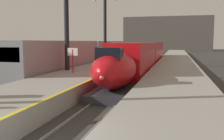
{
  "coord_description": "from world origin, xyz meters",
  "views": [
    {
      "loc": [
        4.05,
        -6.6,
        3.7
      ],
      "look_at": [
        -0.14,
        10.13,
        1.8
      ],
      "focal_mm": 41.24,
      "sensor_mm": 36.0,
      "label": 1
    }
  ],
  "objects": [
    {
      "name": "platform_left",
      "position": [
        -4.05,
        24.75,
        0.53
      ],
      "size": [
        4.8,
        110.0,
        1.05
      ],
      "primitive_type": "cube",
      "color": "gray",
      "rests_on": "ground"
    },
    {
      "name": "rail_main_right",
      "position": [
        0.75,
        27.5,
        0.06
      ],
      "size": [
        0.08,
        110.0,
        0.12
      ],
      "primitive_type": "cube",
      "color": "slate",
      "rests_on": "ground"
    },
    {
      "name": "rail_secondary_right",
      "position": [
        -7.35,
        27.5,
        0.06
      ],
      "size": [
        0.08,
        110.0,
        0.12
      ],
      "primitive_type": "cube",
      "color": "slate",
      "rests_on": "ground"
    },
    {
      "name": "rail_main_left",
      "position": [
        -0.75,
        27.5,
        0.06
      ],
      "size": [
        0.08,
        110.0,
        0.12
      ],
      "primitive_type": "cube",
      "color": "slate",
      "rests_on": "ground"
    },
    {
      "name": "platform_right",
      "position": [
        4.05,
        24.75,
        0.53
      ],
      "size": [
        4.8,
        110.0,
        1.05
      ],
      "primitive_type": "cube",
      "color": "gray",
      "rests_on": "ground"
    },
    {
      "name": "regional_train_adjacent",
      "position": [
        -8.1,
        27.95,
        2.13
      ],
      "size": [
        2.85,
        36.6,
        3.8
      ],
      "color": "gray",
      "rests_on": "ground"
    },
    {
      "name": "station_column_mid",
      "position": [
        -5.9,
        15.77,
        6.71
      ],
      "size": [
        4.0,
        0.68,
        9.44
      ],
      "color": "black",
      "rests_on": "platform_left"
    },
    {
      "name": "rail_secondary_left",
      "position": [
        -8.85,
        27.5,
        0.06
      ],
      "size": [
        0.08,
        110.0,
        0.12
      ],
      "primitive_type": "cube",
      "color": "slate",
      "rests_on": "ground"
    },
    {
      "name": "station_column_far",
      "position": [
        -5.9,
        29.04,
        6.72
      ],
      "size": [
        4.0,
        0.68,
        9.46
      ],
      "color": "black",
      "rests_on": "platform_left"
    },
    {
      "name": "platform_left_safety_stripe",
      "position": [
        -1.77,
        24.75,
        1.05
      ],
      "size": [
        0.2,
        107.8,
        0.01
      ],
      "primitive_type": "cube",
      "color": "yellow",
      "rests_on": "platform_left"
    },
    {
      "name": "terminus_back_wall",
      "position": [
        0.0,
        102.0,
        7.0
      ],
      "size": [
        36.0,
        2.0,
        14.0
      ],
      "primitive_type": "cube",
      "color": "#4C4742",
      "rests_on": "ground"
    },
    {
      "name": "departure_info_board",
      "position": [
        -4.48,
        13.73,
        2.56
      ],
      "size": [
        0.9,
        0.1,
        2.12
      ],
      "color": "maroon",
      "rests_on": "platform_left"
    },
    {
      "name": "highspeed_train_main",
      "position": [
        0.0,
        25.54,
        1.93
      ],
      "size": [
        2.92,
        37.78,
        3.6
      ],
      "color": "#B20F14",
      "rests_on": "ground"
    }
  ]
}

